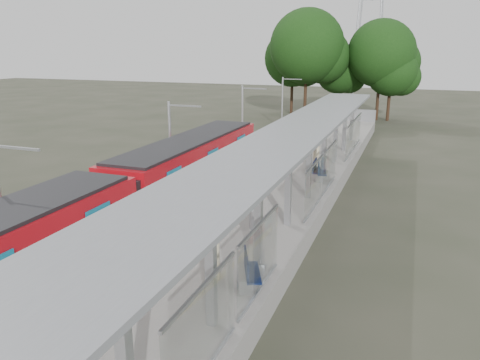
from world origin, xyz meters
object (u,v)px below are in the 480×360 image
bench_near (250,269)px  bench_far (316,169)px  bench_mid (320,170)px  train (113,207)px  info_pillar_near (214,258)px  info_pillar_far (316,157)px  litter_bin (254,219)px

bench_near → bench_far: size_ratio=0.99×
bench_near → bench_mid: bench_mid is taller
train → bench_far: 12.55m
info_pillar_near → bench_far: bearing=103.5°
info_pillar_far → litter_bin: (-0.36, -10.96, -0.32)m
bench_near → info_pillar_far: info_pillar_far is taller
bench_mid → info_pillar_near: (-0.95, -13.01, 0.14)m
info_pillar_near → litter_bin: 4.56m
info_pillar_near → info_pillar_far: info_pillar_far is taller
bench_near → bench_mid: size_ratio=0.96×
train → bench_far: bearing=60.5°
bench_mid → train: bearing=-133.0°
bench_near → info_pillar_near: bearing=153.4°
train → bench_near: size_ratio=17.47×
bench_mid → litter_bin: (-1.13, -8.46, -0.15)m
info_pillar_near → litter_bin: info_pillar_near is taller
bench_far → info_pillar_near: info_pillar_near is taller
train → bench_far: (6.17, 10.92, -0.49)m
info_pillar_near → info_pillar_far: size_ratio=0.97×
bench_near → info_pillar_near: size_ratio=0.96×
bench_far → info_pillar_near: size_ratio=0.97×
bench_far → info_pillar_near: bearing=-97.1°
info_pillar_near → info_pillar_far: (0.19, 15.51, 0.02)m
bench_mid → litter_bin: size_ratio=1.98×
info_pillar_near → bench_near: bearing=13.4°
train → info_pillar_near: (5.49, -2.34, -0.34)m
info_pillar_far → info_pillar_near: bearing=-114.4°
info_pillar_near → litter_bin: size_ratio=1.98×
train → bench_near: train is taller
train → bench_mid: 12.47m
bench_near → litter_bin: (-1.43, 4.62, -0.13)m
bench_mid → bench_far: (-0.28, 0.25, -0.01)m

